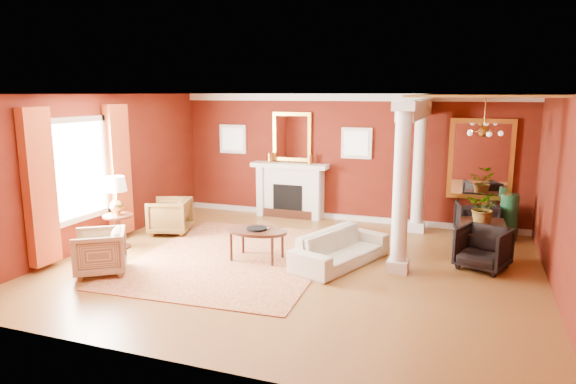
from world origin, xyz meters
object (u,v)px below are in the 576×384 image
at_px(coffee_table, 257,232).
at_px(side_table, 117,201).
at_px(dining_table, 485,231).
at_px(armchair_leopard, 170,214).
at_px(sofa, 341,243).
at_px(armchair_stripe, 100,250).

xyz_separation_m(coffee_table, side_table, (-2.77, -0.24, 0.41)).
xyz_separation_m(side_table, dining_table, (6.55, 2.10, -0.51)).
distance_m(armchair_leopard, side_table, 1.37).
bearing_deg(sofa, armchair_leopard, 99.70).
height_order(armchair_stripe, dining_table, dining_table).
bearing_deg(sofa, side_table, 117.08).
bearing_deg(coffee_table, sofa, 10.97).
relative_size(sofa, armchair_stripe, 2.47).
bearing_deg(armchair_stripe, coffee_table, 90.29).
relative_size(armchair_leopard, side_table, 0.59).
relative_size(armchair_leopard, armchair_stripe, 1.02).
bearing_deg(side_table, armchair_stripe, -63.67).
height_order(coffee_table, side_table, side_table).
xyz_separation_m(coffee_table, dining_table, (3.78, 1.86, -0.10)).
xyz_separation_m(sofa, dining_table, (2.33, 1.58, 0.02)).
height_order(sofa, armchair_leopard, armchair_leopard).
xyz_separation_m(sofa, armchair_stripe, (-3.58, -1.80, 0.01)).
height_order(coffee_table, dining_table, dining_table).
distance_m(sofa, armchair_leopard, 3.94).
height_order(armchair_leopard, side_table, side_table).
height_order(armchair_leopard, coffee_table, armchair_leopard).
relative_size(sofa, dining_table, 1.36).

